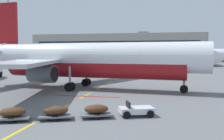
% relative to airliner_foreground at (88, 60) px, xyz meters
% --- Properties ---
extents(apron_paint_markings, '(8.00, 95.15, 0.01)m').
position_rel_airliner_foreground_xyz_m(apron_paint_markings, '(1.32, 10.21, -3.95)').
color(apron_paint_markings, yellow).
rests_on(apron_paint_markings, ground).
extents(airliner_foreground, '(34.82, 34.43, 12.20)m').
position_rel_airliner_foreground_xyz_m(airliner_foreground, '(0.00, 0.00, 0.00)').
color(airliner_foreground, white).
rests_on(airliner_foreground, ground).
extents(airliner_mid_left, '(33.76, 32.33, 12.18)m').
position_rel_airliner_foreground_xyz_m(airliner_mid_left, '(19.65, 67.28, -0.01)').
color(airliner_mid_left, silver).
rests_on(airliner_mid_left, ground).
extents(baggage_train, '(11.34, 5.59, 1.14)m').
position_rel_airliner_foreground_xyz_m(baggage_train, '(3.79, -15.48, -3.42)').
color(baggage_train, silver).
rests_on(baggage_train, ground).
extents(apron_light_mast_near, '(1.80, 1.80, 25.57)m').
position_rel_airliner_foreground_xyz_m(apron_light_mast_near, '(-29.91, 27.94, 11.90)').
color(apron_light_mast_near, slate).
rests_on(apron_light_mast_near, ground).
extents(terminal_satellite, '(97.57, 25.51, 16.95)m').
position_rel_airliner_foreground_xyz_m(terminal_satellite, '(-17.57, 120.01, 3.74)').
color(terminal_satellite, '#9E998E').
rests_on(terminal_satellite, ground).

